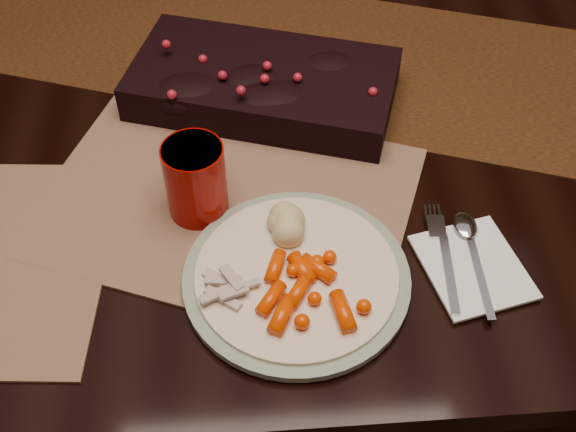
{
  "coord_description": "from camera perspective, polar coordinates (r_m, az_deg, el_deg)",
  "views": [
    {
      "loc": [
        -0.07,
        -0.83,
        1.47
      ],
      "look_at": [
        -0.03,
        -0.24,
        0.8
      ],
      "focal_mm": 45.0,
      "sensor_mm": 36.0,
      "label": 1
    }
  ],
  "objects": [
    {
      "name": "mashed_potatoes",
      "position": [
        0.9,
        -0.25,
        -0.16
      ],
      "size": [
        0.08,
        0.07,
        0.04
      ],
      "primitive_type": null,
      "rotation": [
        0.0,
        0.0,
        -0.03
      ],
      "color": "tan",
      "rests_on": "dinner_plate"
    },
    {
      "name": "dinner_plate",
      "position": [
        0.88,
        0.68,
        -4.82
      ],
      "size": [
        0.32,
        0.32,
        0.02
      ],
      "primitive_type": "cylinder",
      "rotation": [
        0.0,
        0.0,
        0.16
      ],
      "color": "beige",
      "rests_on": "placemat_main"
    },
    {
      "name": "dining_table",
      "position": [
        1.38,
        0.62,
        -3.88
      ],
      "size": [
        1.8,
        1.0,
        0.75
      ],
      "primitive_type": "cube",
      "color": "black",
      "rests_on": "floor"
    },
    {
      "name": "placemat_main",
      "position": [
        0.98,
        -4.94,
        1.24
      ],
      "size": [
        0.58,
        0.51,
        0.0
      ],
      "primitive_type": "cube",
      "rotation": [
        0.0,
        0.0,
        -0.38
      ],
      "color": "brown",
      "rests_on": "dining_table"
    },
    {
      "name": "napkin",
      "position": [
        0.92,
        14.39,
        -3.9
      ],
      "size": [
        0.14,
        0.16,
        0.0
      ],
      "primitive_type": "cube",
      "rotation": [
        0.0,
        0.0,
        0.23
      ],
      "color": "white",
      "rests_on": "placemat_main"
    },
    {
      "name": "spoon",
      "position": [
        0.93,
        14.59,
        -3.45
      ],
      "size": [
        0.04,
        0.15,
        0.0
      ],
      "primitive_type": null,
      "rotation": [
        0.0,
        0.0,
        -0.03
      ],
      "color": "silver",
      "rests_on": "napkin"
    },
    {
      "name": "turkey_shreds",
      "position": [
        0.86,
        -4.63,
        -5.64
      ],
      "size": [
        0.08,
        0.07,
        0.01
      ],
      "primitive_type": null,
      "rotation": [
        0.0,
        0.0,
        -0.28
      ],
      "color": "#D5A799",
      "rests_on": "dinner_plate"
    },
    {
      "name": "floor",
      "position": [
        1.69,
        0.52,
        -11.58
      ],
      "size": [
        5.0,
        5.0,
        0.0
      ],
      "primitive_type": "plane",
      "color": "black",
      "rests_on": "ground"
    },
    {
      "name": "red_cup",
      "position": [
        0.93,
        -7.31,
        2.83
      ],
      "size": [
        0.1,
        0.1,
        0.11
      ],
      "primitive_type": "cylinder",
      "rotation": [
        0.0,
        0.0,
        -0.29
      ],
      "color": "#8E0600",
      "rests_on": "placemat_main"
    },
    {
      "name": "fork",
      "position": [
        0.92,
        12.37,
        -3.51
      ],
      "size": [
        0.04,
        0.15,
        0.0
      ],
      "primitive_type": null,
      "rotation": [
        0.0,
        0.0,
        -0.09
      ],
      "color": "#B4B4B8",
      "rests_on": "napkin"
    },
    {
      "name": "centerpiece",
      "position": [
        1.1,
        -1.98,
        10.75
      ],
      "size": [
        0.43,
        0.31,
        0.08
      ],
      "primitive_type": null,
      "rotation": [
        0.0,
        0.0,
        -0.31
      ],
      "color": "black",
      "rests_on": "table_runner"
    },
    {
      "name": "table_runner",
      "position": [
        1.22,
        2.64,
        12.56
      ],
      "size": [
        1.79,
        0.93,
        0.0
      ],
      "primitive_type": "cube",
      "rotation": [
        0.0,
        0.0,
        -0.34
      ],
      "color": "black",
      "rests_on": "dining_table"
    },
    {
      "name": "baby_carrots",
      "position": [
        0.85,
        1.56,
        -5.68
      ],
      "size": [
        0.11,
        0.09,
        0.02
      ],
      "primitive_type": null,
      "rotation": [
        0.0,
        0.0,
        -0.03
      ],
      "color": "#E53B00",
      "rests_on": "dinner_plate"
    }
  ]
}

